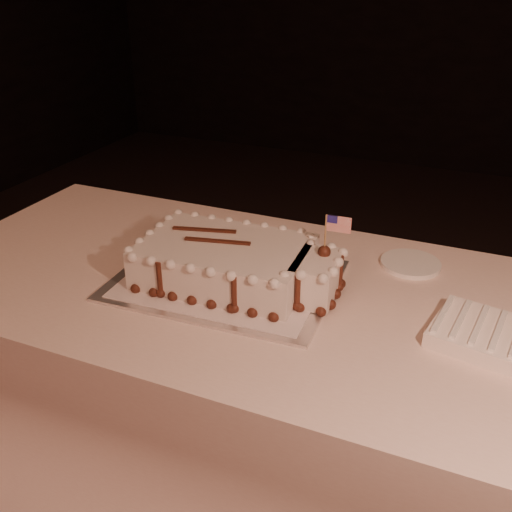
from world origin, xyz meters
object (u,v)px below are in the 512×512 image
at_px(banquet_table, 382,442).
at_px(side_plate, 410,264).
at_px(napkin_stack, 496,338).
at_px(sheet_cake, 236,263).
at_px(cake_board, 226,280).

distance_m(banquet_table, side_plate, 0.45).
distance_m(banquet_table, napkin_stack, 0.44).
bearing_deg(sheet_cake, cake_board, -176.97).
xyz_separation_m(banquet_table, cake_board, (-0.42, -0.01, 0.38)).
relative_size(banquet_table, napkin_stack, 8.77).
relative_size(banquet_table, side_plate, 15.84).
bearing_deg(cake_board, side_plate, 30.26).
bearing_deg(banquet_table, napkin_stack, -8.32).
height_order(cake_board, napkin_stack, napkin_stack).
xyz_separation_m(napkin_stack, side_plate, (-0.22, 0.28, -0.01)).
xyz_separation_m(sheet_cake, napkin_stack, (0.59, -0.02, -0.04)).
bearing_deg(banquet_table, side_plate, 93.92).
bearing_deg(napkin_stack, sheet_cake, 178.06).
xyz_separation_m(banquet_table, sheet_cake, (-0.39, -0.01, 0.43)).
xyz_separation_m(cake_board, side_plate, (0.40, 0.26, 0.00)).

